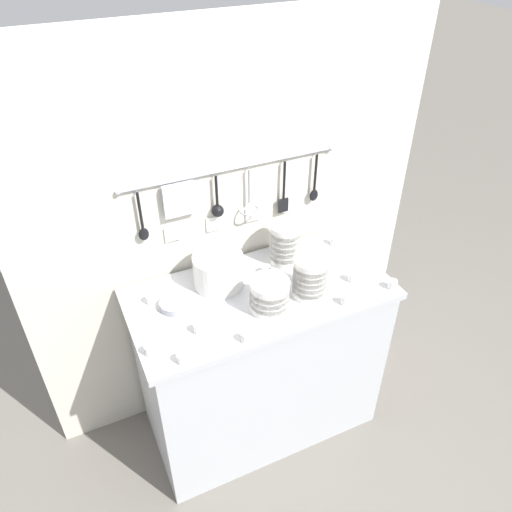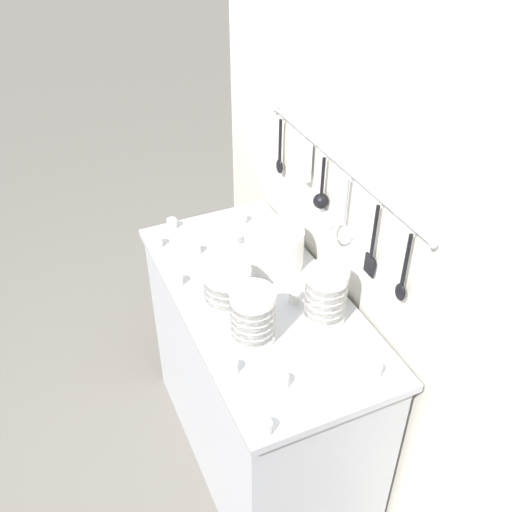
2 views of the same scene
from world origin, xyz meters
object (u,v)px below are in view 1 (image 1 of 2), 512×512
Objects in this scene: cup_front_right at (151,299)px; cup_centre at (182,358)px; bowl_stack_back_corner at (270,295)px; cup_front_left at (392,284)px; cup_edge_far at (266,270)px; plate_stack at (218,270)px; bowl_stack_wide_centre at (285,243)px; cup_back_right at (353,277)px; cup_back_left at (246,337)px; cup_edge_near at (199,329)px; cup_mid_row at (334,241)px; bowl_stack_nested_right at (310,277)px; steel_mixing_bowl at (174,305)px; cup_by_caddy at (346,300)px; cup_beside_plates at (150,350)px.

cup_front_right is 0.37m from cup_centre.
bowl_stack_back_corner is 3.86× the size of cup_front_right.
cup_front_left is 1.00× the size of cup_edge_far.
bowl_stack_wide_centre is at bearing 4.53° from plate_stack.
cup_front_right is at bearing -177.64° from bowl_stack_wide_centre.
cup_back_right is 1.00× the size of cup_centre.
bowl_stack_back_corner reaches higher than cup_back_right.
cup_back_left is at bearing -53.26° from cup_front_right.
cup_back_right is at bearing 1.19° from cup_edge_near.
cup_back_left and cup_mid_row have the same top height.
bowl_stack_wide_centre is 0.34m from plate_stack.
bowl_stack_nested_right is 0.64m from cup_centre.
bowl_stack_back_corner is at bearing -179.12° from cup_back_right.
cup_centre is at bearing -101.47° from steel_mixing_bowl.
cup_back_left is (0.20, -0.30, 0.00)m from steel_mixing_bowl.
cup_edge_far is (0.41, 0.22, 0.00)m from cup_edge_near.
bowl_stack_back_corner is at bearing -61.15° from plate_stack.
bowl_stack_nested_right is 0.24m from cup_edge_far.
cup_back_left is at bearing -166.82° from cup_back_right.
cup_edge_far is at bearing 123.50° from cup_by_caddy.
cup_by_caddy reaches higher than steel_mixing_bowl.
bowl_stack_wide_centre is at bearing 27.74° from cup_edge_near.
cup_centre and cup_mid_row have the same top height.
cup_back_right reaches higher than steel_mixing_bowl.
cup_back_left is at bearing -38.77° from cup_edge_near.
cup_by_caddy is at bearing -9.32° from cup_edge_near.
cup_back_right is 0.73m from cup_edge_near.
cup_front_right is (-0.64, 0.23, -0.08)m from bowl_stack_nested_right.
cup_mid_row is (0.40, 0.07, 0.00)m from cup_edge_far.
steel_mixing_bowl is 2.80× the size of cup_centre.
cup_by_caddy is at bearing -19.91° from bowl_stack_back_corner.
bowl_stack_wide_centre reaches higher than steel_mixing_bowl.
plate_stack is (-0.34, -0.03, -0.03)m from bowl_stack_wide_centre.
plate_stack is 0.38m from cup_back_left.
steel_mixing_bowl is at bearing -174.53° from cup_edge_far.
cup_by_caddy is at bearing -179.81° from cup_front_left.
cup_back_right is at bearing -105.40° from cup_mid_row.
cup_back_right is (0.55, -0.23, -0.05)m from plate_stack.
cup_back_right is (0.22, -0.00, -0.08)m from bowl_stack_nested_right.
cup_edge_near is at bearing -152.26° from bowl_stack_wide_centre.
cup_edge_near is at bearing -160.13° from cup_mid_row.
bowl_stack_nested_right reaches higher than cup_beside_plates.
cup_by_caddy is (0.44, -0.35, -0.05)m from plate_stack.
cup_edge_near is at bearing -178.41° from bowl_stack_back_corner.
bowl_stack_wide_centre reaches higher than cup_mid_row.
cup_front_right is 0.46m from cup_back_left.
cup_centre is (-0.97, -0.02, 0.00)m from cup_front_left.
plate_stack is 0.48m from cup_beside_plates.
cup_mid_row is (0.63, 0.04, -0.05)m from plate_stack.
cup_front_right and cup_centre have the same top height.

